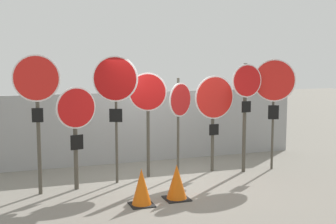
{
  "coord_description": "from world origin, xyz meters",
  "views": [
    {
      "loc": [
        -3.13,
        -9.05,
        2.63
      ],
      "look_at": [
        0.06,
        0.0,
        1.42
      ],
      "focal_mm": 50.0,
      "sensor_mm": 36.0,
      "label": 1
    }
  ],
  "objects_px": {
    "stop_sign_3": "(148,102)",
    "traffic_cone_0": "(177,182)",
    "stop_sign_2": "(115,87)",
    "stop_sign_4": "(180,106)",
    "stop_sign_7": "(274,87)",
    "stop_sign_1": "(76,120)",
    "stop_sign_5": "(214,104)",
    "traffic_cone_1": "(142,187)",
    "stop_sign_6": "(246,96)",
    "stop_sign_0": "(37,93)"
  },
  "relations": [
    {
      "from": "stop_sign_3",
      "to": "stop_sign_4",
      "type": "xyz_separation_m",
      "value": [
        0.64,
        -0.2,
        -0.09
      ]
    },
    {
      "from": "stop_sign_1",
      "to": "stop_sign_2",
      "type": "xyz_separation_m",
      "value": [
        0.81,
        0.18,
        0.59
      ]
    },
    {
      "from": "stop_sign_6",
      "to": "traffic_cone_0",
      "type": "height_order",
      "value": "stop_sign_6"
    },
    {
      "from": "stop_sign_2",
      "to": "stop_sign_5",
      "type": "distance_m",
      "value": 2.32
    },
    {
      "from": "stop_sign_3",
      "to": "traffic_cone_0",
      "type": "xyz_separation_m",
      "value": [
        0.04,
        -1.62,
        -1.3
      ]
    },
    {
      "from": "stop_sign_1",
      "to": "stop_sign_5",
      "type": "height_order",
      "value": "stop_sign_5"
    },
    {
      "from": "stop_sign_3",
      "to": "stop_sign_2",
      "type": "bearing_deg",
      "value": -139.51
    },
    {
      "from": "stop_sign_3",
      "to": "stop_sign_5",
      "type": "bearing_deg",
      "value": 21.01
    },
    {
      "from": "stop_sign_2",
      "to": "stop_sign_3",
      "type": "xyz_separation_m",
      "value": [
        0.75,
        0.25,
        -0.34
      ]
    },
    {
      "from": "stop_sign_2",
      "to": "stop_sign_0",
      "type": "bearing_deg",
      "value": -145.2
    },
    {
      "from": "stop_sign_0",
      "to": "stop_sign_2",
      "type": "bearing_deg",
      "value": 20.79
    },
    {
      "from": "stop_sign_4",
      "to": "stop_sign_7",
      "type": "xyz_separation_m",
      "value": [
        2.2,
        -0.1,
        0.35
      ]
    },
    {
      "from": "stop_sign_7",
      "to": "traffic_cone_0",
      "type": "height_order",
      "value": "stop_sign_7"
    },
    {
      "from": "stop_sign_2",
      "to": "stop_sign_4",
      "type": "height_order",
      "value": "stop_sign_2"
    },
    {
      "from": "stop_sign_0",
      "to": "stop_sign_2",
      "type": "height_order",
      "value": "stop_sign_0"
    },
    {
      "from": "stop_sign_6",
      "to": "stop_sign_7",
      "type": "bearing_deg",
      "value": -3.06
    },
    {
      "from": "stop_sign_3",
      "to": "stop_sign_4",
      "type": "distance_m",
      "value": 0.68
    },
    {
      "from": "stop_sign_7",
      "to": "stop_sign_3",
      "type": "bearing_deg",
      "value": -163.83
    },
    {
      "from": "stop_sign_5",
      "to": "traffic_cone_0",
      "type": "relative_size",
      "value": 3.34
    },
    {
      "from": "stop_sign_0",
      "to": "stop_sign_7",
      "type": "relative_size",
      "value": 1.04
    },
    {
      "from": "stop_sign_3",
      "to": "stop_sign_7",
      "type": "height_order",
      "value": "stop_sign_7"
    },
    {
      "from": "stop_sign_4",
      "to": "stop_sign_3",
      "type": "bearing_deg",
      "value": 130.39
    },
    {
      "from": "stop_sign_3",
      "to": "traffic_cone_0",
      "type": "height_order",
      "value": "stop_sign_3"
    },
    {
      "from": "stop_sign_3",
      "to": "stop_sign_4",
      "type": "height_order",
      "value": "stop_sign_3"
    },
    {
      "from": "stop_sign_0",
      "to": "stop_sign_1",
      "type": "relative_size",
      "value": 1.31
    },
    {
      "from": "stop_sign_7",
      "to": "stop_sign_2",
      "type": "bearing_deg",
      "value": -158.57
    },
    {
      "from": "stop_sign_5",
      "to": "traffic_cone_1",
      "type": "distance_m",
      "value": 3.01
    },
    {
      "from": "stop_sign_7",
      "to": "stop_sign_6",
      "type": "bearing_deg",
      "value": -157.02
    },
    {
      "from": "stop_sign_0",
      "to": "stop_sign_6",
      "type": "relative_size",
      "value": 1.08
    },
    {
      "from": "stop_sign_0",
      "to": "stop_sign_4",
      "type": "bearing_deg",
      "value": 16.93
    },
    {
      "from": "stop_sign_2",
      "to": "traffic_cone_1",
      "type": "height_order",
      "value": "stop_sign_2"
    },
    {
      "from": "stop_sign_2",
      "to": "traffic_cone_0",
      "type": "distance_m",
      "value": 2.28
    },
    {
      "from": "traffic_cone_1",
      "to": "stop_sign_5",
      "type": "bearing_deg",
      "value": 38.39
    },
    {
      "from": "stop_sign_0",
      "to": "traffic_cone_1",
      "type": "height_order",
      "value": "stop_sign_0"
    },
    {
      "from": "stop_sign_2",
      "to": "stop_sign_4",
      "type": "bearing_deg",
      "value": 26.64
    },
    {
      "from": "stop_sign_1",
      "to": "stop_sign_7",
      "type": "height_order",
      "value": "stop_sign_7"
    },
    {
      "from": "stop_sign_1",
      "to": "stop_sign_4",
      "type": "height_order",
      "value": "stop_sign_4"
    },
    {
      "from": "traffic_cone_0",
      "to": "traffic_cone_1",
      "type": "xyz_separation_m",
      "value": [
        -0.69,
        -0.11,
        0.0
      ]
    },
    {
      "from": "stop_sign_0",
      "to": "stop_sign_1",
      "type": "bearing_deg",
      "value": 18.13
    },
    {
      "from": "traffic_cone_0",
      "to": "stop_sign_2",
      "type": "bearing_deg",
      "value": 119.94
    },
    {
      "from": "stop_sign_0",
      "to": "traffic_cone_1",
      "type": "xyz_separation_m",
      "value": [
        1.62,
        -1.21,
        -1.58
      ]
    },
    {
      "from": "stop_sign_6",
      "to": "traffic_cone_0",
      "type": "xyz_separation_m",
      "value": [
        -2.1,
        -1.31,
        -1.38
      ]
    },
    {
      "from": "stop_sign_0",
      "to": "stop_sign_2",
      "type": "relative_size",
      "value": 1.01
    },
    {
      "from": "stop_sign_2",
      "to": "stop_sign_6",
      "type": "xyz_separation_m",
      "value": [
        2.89,
        -0.06,
        -0.27
      ]
    },
    {
      "from": "stop_sign_2",
      "to": "stop_sign_7",
      "type": "height_order",
      "value": "stop_sign_2"
    },
    {
      "from": "stop_sign_4",
      "to": "stop_sign_6",
      "type": "relative_size",
      "value": 0.88
    },
    {
      "from": "stop_sign_2",
      "to": "stop_sign_6",
      "type": "relative_size",
      "value": 1.07
    },
    {
      "from": "stop_sign_1",
      "to": "stop_sign_4",
      "type": "distance_m",
      "value": 2.22
    },
    {
      "from": "stop_sign_1",
      "to": "stop_sign_5",
      "type": "xyz_separation_m",
      "value": [
        3.08,
        0.41,
        0.15
      ]
    },
    {
      "from": "stop_sign_3",
      "to": "traffic_cone_0",
      "type": "relative_size",
      "value": 3.48
    }
  ]
}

